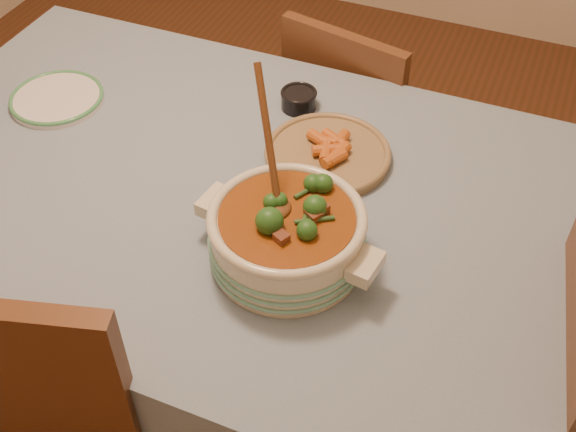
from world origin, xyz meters
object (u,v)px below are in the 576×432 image
at_px(dining_table, 225,214).
at_px(stew_casserole, 287,232).
at_px(chair_far, 355,122).
at_px(condiment_bowl, 299,98).
at_px(white_plate, 57,98).
at_px(fried_plate, 328,152).

height_order(dining_table, stew_casserole, stew_casserole).
relative_size(dining_table, chair_far, 2.00).
height_order(stew_casserole, condiment_bowl, stew_casserole).
relative_size(white_plate, condiment_bowl, 2.67).
distance_m(dining_table, white_plate, 0.56).
bearing_deg(fried_plate, white_plate, -175.78).
height_order(dining_table, white_plate, white_plate).
height_order(dining_table, condiment_bowl, condiment_bowl).
xyz_separation_m(stew_casserole, chair_far, (-0.12, 0.84, -0.36)).
relative_size(stew_casserole, fried_plate, 1.17).
bearing_deg(condiment_bowl, chair_far, 81.24).
relative_size(dining_table, condiment_bowl, 15.48).
bearing_deg(dining_table, chair_far, 81.44).
relative_size(fried_plate, chair_far, 0.41).
distance_m(stew_casserole, fried_plate, 0.34).
distance_m(white_plate, fried_plate, 0.73).
bearing_deg(stew_casserole, dining_table, 145.57).
relative_size(dining_table, white_plate, 5.80).
bearing_deg(condiment_bowl, white_plate, -159.70).
xyz_separation_m(dining_table, stew_casserole, (0.22, -0.15, 0.17)).
relative_size(condiment_bowl, chair_far, 0.13).
xyz_separation_m(condiment_bowl, chair_far, (0.05, 0.35, -0.31)).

